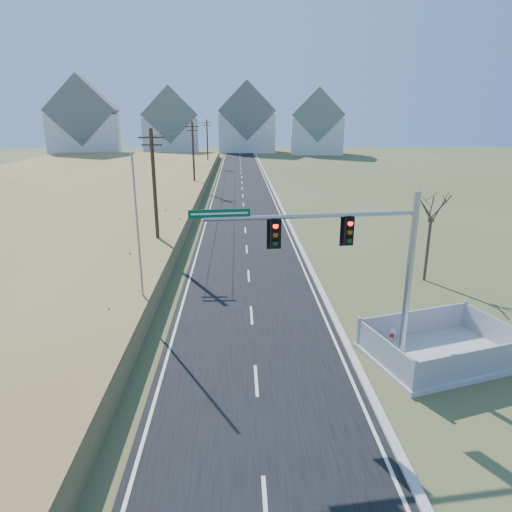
{
  "coord_description": "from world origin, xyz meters",
  "views": [
    {
      "loc": [
        -0.62,
        -17.4,
        9.88
      ],
      "look_at": [
        0.21,
        3.46,
        3.4
      ],
      "focal_mm": 32.0,
      "sensor_mm": 36.0,
      "label": 1
    }
  ],
  "objects_px": {
    "bare_tree": "(433,205)",
    "traffic_signal_mast": "(366,263)",
    "fence_enclosure": "(440,352)",
    "open_sign": "(390,335)",
    "flagpole": "(140,257)"
  },
  "relations": [
    {
      "from": "bare_tree",
      "to": "traffic_signal_mast",
      "type": "bearing_deg",
      "value": -124.56
    },
    {
      "from": "fence_enclosure",
      "to": "open_sign",
      "type": "relative_size",
      "value": 10.44
    },
    {
      "from": "open_sign",
      "to": "bare_tree",
      "type": "xyz_separation_m",
      "value": [
        4.78,
        7.94,
        4.38
      ]
    },
    {
      "from": "bare_tree",
      "to": "fence_enclosure",
      "type": "bearing_deg",
      "value": -108.02
    },
    {
      "from": "fence_enclosure",
      "to": "open_sign",
      "type": "xyz_separation_m",
      "value": [
        -1.72,
        1.47,
        0.08
      ]
    },
    {
      "from": "open_sign",
      "to": "flagpole",
      "type": "bearing_deg",
      "value": -178.0
    },
    {
      "from": "flagpole",
      "to": "traffic_signal_mast",
      "type": "bearing_deg",
      "value": -25.1
    },
    {
      "from": "fence_enclosure",
      "to": "open_sign",
      "type": "height_order",
      "value": "fence_enclosure"
    },
    {
      "from": "open_sign",
      "to": "fence_enclosure",
      "type": "bearing_deg",
      "value": -24.42
    },
    {
      "from": "traffic_signal_mast",
      "to": "open_sign",
      "type": "xyz_separation_m",
      "value": [
        1.84,
        1.67,
        -4.02
      ]
    },
    {
      "from": "traffic_signal_mast",
      "to": "open_sign",
      "type": "bearing_deg",
      "value": 36.11
    },
    {
      "from": "open_sign",
      "to": "bare_tree",
      "type": "distance_m",
      "value": 10.26
    },
    {
      "from": "bare_tree",
      "to": "flagpole",
      "type": "bearing_deg",
      "value": -162.83
    },
    {
      "from": "flagpole",
      "to": "bare_tree",
      "type": "xyz_separation_m",
      "value": [
        16.35,
        5.05,
        1.44
      ]
    },
    {
      "from": "fence_enclosure",
      "to": "open_sign",
      "type": "distance_m",
      "value": 2.26
    }
  ]
}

